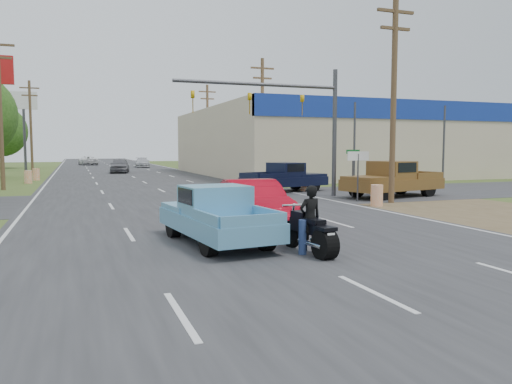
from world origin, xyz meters
name	(u,v)px	position (x,y,z in m)	size (l,w,h in m)	color
ground	(374,294)	(0.00, 0.00, 0.00)	(200.00, 200.00, 0.00)	#425421
main_road	(133,177)	(0.00, 40.00, 0.01)	(15.00, 180.00, 0.02)	#2D2D30
cross_road	(180,200)	(0.00, 18.00, 0.01)	(120.00, 10.00, 0.02)	#2D2D30
dirt_verge	(459,208)	(11.00, 10.00, 0.01)	(8.00, 18.00, 0.01)	brown
big_box_store	(418,143)	(32.00, 39.93, 3.31)	(50.00, 28.10, 6.60)	#B7A88C
utility_pole_1	(394,94)	(9.50, 13.00, 5.32)	(2.00, 0.28, 10.00)	#4C3823
utility_pole_2	(262,116)	(9.50, 31.00, 5.32)	(2.00, 0.28, 10.00)	#4C3823
utility_pole_3	(208,126)	(9.50, 49.00, 5.32)	(2.00, 0.28, 10.00)	#4C3823
utility_pole_5	(0,107)	(-9.50, 28.00, 5.32)	(2.00, 0.28, 10.00)	#4C3823
utility_pole_6	(31,124)	(-9.50, 52.00, 5.32)	(2.00, 0.28, 10.00)	#4C3823
tree_2	(1,131)	(-14.20, 66.00, 4.95)	(6.72, 6.72, 8.32)	#422D19
tree_3	(417,130)	(55.00, 70.00, 6.19)	(8.40, 8.40, 10.40)	#422D19
tree_5	(246,134)	(30.00, 95.00, 5.88)	(7.98, 7.98, 9.88)	#422D19
barrel_0	(377,195)	(8.00, 12.00, 0.50)	(0.56, 0.56, 1.00)	orange
barrel_1	(305,183)	(8.40, 20.50, 0.50)	(0.56, 0.56, 1.00)	orange
barrel_2	(28,177)	(-8.50, 34.00, 0.50)	(0.56, 0.56, 1.00)	orange
barrel_3	(36,174)	(-8.20, 38.00, 0.50)	(0.56, 0.56, 1.00)	orange
pole_sign_left_far	(23,109)	(-10.50, 56.00, 7.17)	(3.00, 0.35, 9.20)	#3F3F44
lane_sign	(358,164)	(8.20, 14.00, 1.90)	(1.20, 0.08, 2.52)	#3F3F44
street_name_sign	(353,169)	(8.80, 15.50, 1.61)	(0.80, 0.08, 2.61)	#3F3F44
signal_mast	(291,109)	(5.82, 17.00, 4.80)	(9.12, 0.40, 7.00)	#3F3F44
red_convertible	(254,204)	(0.55, 8.14, 0.80)	(1.69, 4.83, 1.59)	#B7081A
motorcycle	(311,234)	(0.42, 3.47, 0.53)	(0.73, 2.38, 1.20)	black
rider	(310,222)	(0.42, 3.54, 0.83)	(0.60, 0.40, 1.65)	black
blue_pickup	(215,214)	(-1.44, 5.82, 0.83)	(2.43, 5.11, 1.64)	black
navy_pickup	(286,177)	(7.13, 20.56, 0.91)	(5.81, 3.47, 1.81)	black
brown_pickup	(391,179)	(11.18, 15.42, 1.00)	(6.35, 3.65, 1.98)	black
distant_car_grey	(120,166)	(-0.50, 48.67, 0.81)	(1.91, 4.76, 1.62)	slate
distant_car_silver	(142,163)	(3.91, 64.55, 0.69)	(1.92, 4.73, 1.37)	silver
distant_car_white	(88,161)	(-3.14, 76.92, 0.72)	(2.38, 5.17, 1.44)	silver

